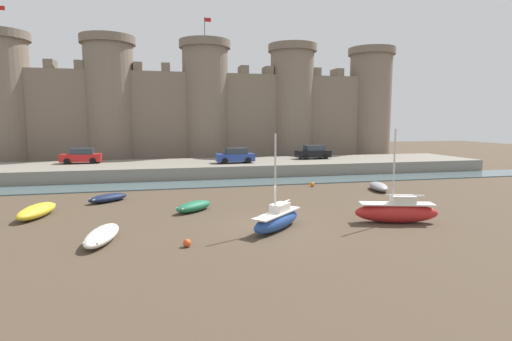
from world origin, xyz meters
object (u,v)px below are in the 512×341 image
object	(u,v)px
mooring_buoy_near_channel	(187,243)
mooring_buoy_near_shore	(312,184)
rowboat_midflat_left	(37,211)
rowboat_foreground_centre	(379,186)
sailboat_foreground_left	(277,219)
car_quay_west	(235,156)
mooring_buoy_off_centre	(277,210)
sailboat_foreground_right	(397,211)
rowboat_midflat_right	(102,235)
rowboat_near_channel_left	(108,198)
car_quay_east	(81,156)
rowboat_midflat_centre	(194,206)
car_quay_centre_east	(313,152)

from	to	relation	value
mooring_buoy_near_channel	mooring_buoy_near_shore	xyz separation A→B (m)	(12.00, 14.83, 0.01)
rowboat_midflat_left	rowboat_foreground_centre	size ratio (longest dim) A/B	1.10
rowboat_foreground_centre	sailboat_foreground_left	size ratio (longest dim) A/B	0.71
car_quay_west	mooring_buoy_near_channel	bearing A→B (deg)	-105.49
mooring_buoy_near_shore	mooring_buoy_off_centre	bearing A→B (deg)	-123.22
sailboat_foreground_right	rowboat_midflat_left	xyz separation A→B (m)	(-20.67, 6.20, -0.26)
rowboat_midflat_right	sailboat_foreground_left	distance (m)	8.93
rowboat_foreground_centre	rowboat_near_channel_left	size ratio (longest dim) A/B	1.21
rowboat_foreground_centre	mooring_buoy_near_channel	size ratio (longest dim) A/B	9.51
mooring_buoy_near_channel	car_quay_east	xyz separation A→B (m)	(-9.50, 27.50, 1.90)
sailboat_foreground_right	rowboat_foreground_centre	xyz separation A→B (m)	(4.66, 9.97, -0.32)
rowboat_foreground_centre	car_quay_east	world-z (taller)	car_quay_east
rowboat_midflat_left	car_quay_east	size ratio (longest dim) A/B	0.98
sailboat_foreground_right	mooring_buoy_near_channel	xyz separation A→B (m)	(-12.09, -1.77, -0.48)
sailboat_foreground_left	car_quay_east	world-z (taller)	sailboat_foreground_left
rowboat_midflat_left	car_quay_west	xyz separation A→B (m)	(15.26, 16.13, 1.69)
rowboat_midflat_centre	rowboat_midflat_left	bearing A→B (deg)	176.23
rowboat_midflat_left	rowboat_foreground_centre	bearing A→B (deg)	8.46
rowboat_midflat_left	rowboat_near_channel_left	distance (m)	5.33
sailboat_foreground_right	rowboat_near_channel_left	bearing A→B (deg)	149.33
car_quay_west	car_quay_east	xyz separation A→B (m)	(-16.18, 3.40, 0.00)
sailboat_foreground_left	car_quay_west	bearing A→B (deg)	85.52
car_quay_east	car_quay_centre_east	bearing A→B (deg)	-1.94
rowboat_near_channel_left	rowboat_midflat_left	bearing A→B (deg)	-132.96
rowboat_midflat_left	rowboat_near_channel_left	world-z (taller)	rowboat_midflat_left
mooring_buoy_off_centre	sailboat_foreground_right	bearing A→B (deg)	-33.98
rowboat_midflat_left	mooring_buoy_near_channel	xyz separation A→B (m)	(8.59, -7.97, -0.21)
rowboat_foreground_centre	car_quay_centre_east	distance (m)	14.98
mooring_buoy_off_centre	car_quay_west	distance (m)	18.40
sailboat_foreground_right	car_quay_east	bearing A→B (deg)	129.99
sailboat_foreground_right	rowboat_midflat_left	size ratio (longest dim) A/B	1.35
rowboat_midflat_centre	rowboat_foreground_centre	bearing A→B (deg)	15.47
sailboat_foreground_right	mooring_buoy_near_channel	distance (m)	12.22
sailboat_foreground_right	rowboat_midflat_left	distance (m)	21.58
mooring_buoy_near_channel	rowboat_near_channel_left	bearing A→B (deg)	112.65
mooring_buoy_off_centre	mooring_buoy_near_channel	bearing A→B (deg)	-136.36
rowboat_near_channel_left	sailboat_foreground_left	xyz separation A→B (m)	(9.89, -9.97, 0.27)
mooring_buoy_off_centre	mooring_buoy_near_shore	size ratio (longest dim) A/B	0.95
mooring_buoy_near_shore	car_quay_east	world-z (taller)	car_quay_east
rowboat_midflat_left	mooring_buoy_near_shore	xyz separation A→B (m)	(20.58, 6.86, -0.21)
mooring_buoy_near_channel	mooring_buoy_near_shore	distance (m)	19.07
rowboat_midflat_right	mooring_buoy_off_centre	world-z (taller)	rowboat_midflat_right
rowboat_midflat_centre	sailboat_foreground_right	bearing A→B (deg)	-26.47
rowboat_midflat_right	mooring_buoy_off_centre	bearing A→B (deg)	22.04
mooring_buoy_off_centre	mooring_buoy_near_channel	world-z (taller)	mooring_buoy_near_channel
rowboat_midflat_right	rowboat_midflat_left	world-z (taller)	rowboat_midflat_left
rowboat_near_channel_left	car_quay_west	distance (m)	16.97
sailboat_foreground_left	car_quay_west	xyz separation A→B (m)	(1.74, 22.20, 1.52)
sailboat_foreground_right	mooring_buoy_near_shore	bearing A→B (deg)	90.39
rowboat_midflat_right	rowboat_midflat_left	bearing A→B (deg)	126.40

